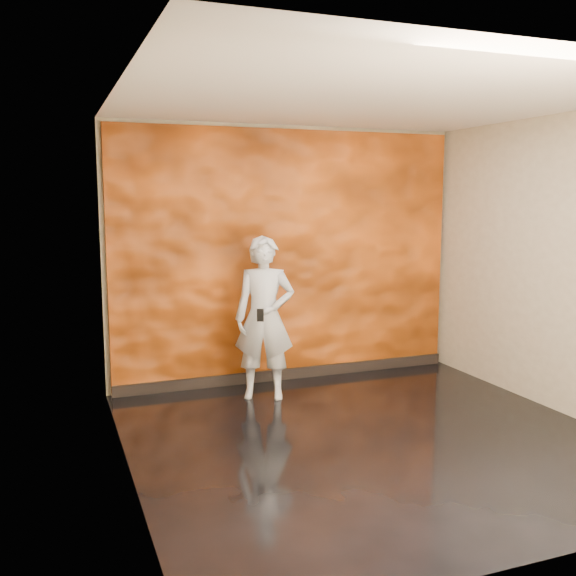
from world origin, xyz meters
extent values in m
cube|color=black|center=(0.00, 0.00, -0.01)|extent=(4.00, 4.00, 0.01)
cube|color=tan|center=(0.00, 2.00, 1.40)|extent=(4.00, 0.02, 2.80)
cube|color=tan|center=(0.00, -2.00, 1.40)|extent=(4.00, 0.02, 2.80)
cube|color=tan|center=(-2.00, 0.00, 1.40)|extent=(0.02, 4.00, 2.80)
cube|color=tan|center=(2.00, 0.00, 1.40)|extent=(0.02, 4.00, 2.80)
cube|color=white|center=(0.00, 0.00, 2.80)|extent=(4.00, 4.00, 0.01)
cube|color=orange|center=(0.00, 1.96, 1.38)|extent=(3.90, 0.06, 2.75)
cube|color=black|center=(0.00, 1.92, 0.06)|extent=(3.90, 0.04, 0.12)
imported|color=#A8AFB8|center=(-0.48, 1.39, 0.82)|extent=(0.71, 0.60, 1.65)
cube|color=black|center=(-0.60, 1.16, 0.90)|extent=(0.07, 0.04, 0.12)
camera|label=1|loc=(-2.51, -4.63, 2.03)|focal=40.00mm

